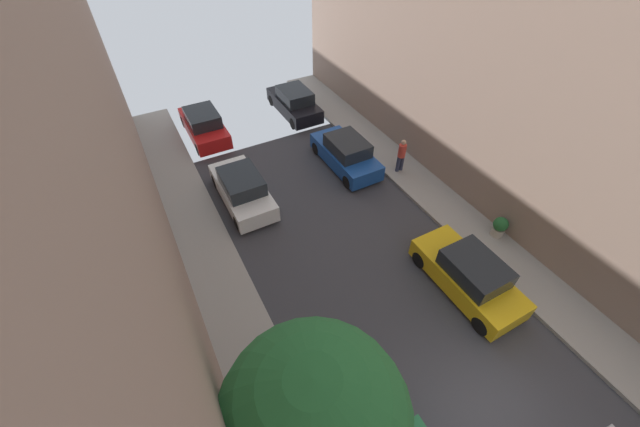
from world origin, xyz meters
name	(u,v)px	position (x,y,z in m)	size (l,w,h in m)	color
sidewalk_right	(604,346)	(5.00, 0.00, 0.07)	(2.00, 44.00, 0.15)	gray
parked_car_left_2	(242,189)	(-2.70, 12.02, 0.72)	(1.78, 4.20, 1.57)	white
parked_car_left_3	(204,125)	(-2.70, 18.06, 0.72)	(1.78, 4.20, 1.57)	red
parked_car_right_2	(469,275)	(2.70, 3.83, 0.72)	(1.78, 4.20, 1.57)	gold
parked_car_right_3	(346,154)	(2.70, 12.16, 0.72)	(1.78, 4.20, 1.57)	#194799
parked_car_right_4	(294,103)	(2.70, 18.02, 0.72)	(1.78, 4.20, 1.57)	black
pedestrian	(401,155)	(4.70, 10.42, 1.07)	(0.40, 0.36, 1.72)	#2D334C
street_tree_0	(314,419)	(-4.76, 1.20, 4.77)	(3.20, 3.20, 6.25)	brown
potted_plant_3	(500,226)	(5.61, 5.07, 0.62)	(0.58, 0.58, 0.89)	#B2A899
lamp_post	(315,413)	(-4.60, 1.48, 4.03)	(0.44, 0.44, 5.96)	#333338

